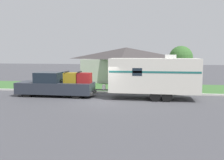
% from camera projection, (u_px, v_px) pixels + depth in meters
% --- Properties ---
extents(ground_plane, '(120.00, 120.00, 0.00)m').
position_uv_depth(ground_plane, '(100.00, 101.00, 18.24)').
color(ground_plane, '#47474C').
extents(curb_strip, '(80.00, 0.30, 0.14)m').
position_uv_depth(curb_strip, '(109.00, 92.00, 21.91)').
color(curb_strip, beige).
rests_on(curb_strip, ground_plane).
extents(lawn_strip, '(80.00, 7.00, 0.03)m').
position_uv_depth(lawn_strip, '(115.00, 87.00, 25.50)').
color(lawn_strip, '#3D6B33').
rests_on(lawn_strip, ground_plane).
extents(house_across_street, '(10.69, 8.15, 4.21)m').
position_uv_depth(house_across_street, '(126.00, 63.00, 31.82)').
color(house_across_street, '#B2B2A8').
rests_on(house_across_street, ground_plane).
extents(pickup_truck, '(6.32, 2.00, 2.05)m').
position_uv_depth(pickup_truck, '(56.00, 85.00, 20.26)').
color(pickup_truck, black).
rests_on(pickup_truck, ground_plane).
extents(travel_trailer, '(7.86, 2.39, 3.38)m').
position_uv_depth(travel_trailer, '(154.00, 75.00, 18.93)').
color(travel_trailer, black).
rests_on(travel_trailer, ground_plane).
extents(mailbox, '(0.48, 0.20, 1.39)m').
position_uv_depth(mailbox, '(76.00, 79.00, 23.09)').
color(mailbox, brown).
rests_on(mailbox, ground_plane).
extents(tree_in_yard, '(2.11, 2.11, 4.15)m').
position_uv_depth(tree_in_yard, '(181.00, 58.00, 22.48)').
color(tree_in_yard, brown).
rests_on(tree_in_yard, ground_plane).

